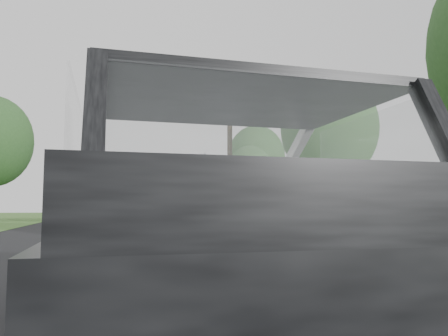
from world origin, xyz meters
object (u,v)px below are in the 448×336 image
cat (228,173)px  highway_sign (221,200)px  utility_pole (230,144)px  other_car (97,209)px  subject_car (218,217)px

cat → highway_sign: bearing=63.4°
highway_sign → utility_pole: (-0.75, -4.87, 3.04)m
cat → utility_pole: size_ratio=0.06×
cat → other_car: size_ratio=0.13×
other_car → utility_pole: utility_pole is taller
subject_car → other_car: bearing=92.9°
utility_pole → highway_sign: bearing=81.3°
subject_car → other_car: subject_car is taller
subject_car → highway_sign: 26.15m
other_car → highway_sign: (7.88, 1.43, 0.63)m
highway_sign → cat: bearing=-105.0°
cat → other_car: (-1.47, 23.19, -0.40)m
subject_car → cat: (0.26, 0.66, 0.35)m
utility_pole → cat: bearing=-106.0°
other_car → cat: bearing=-86.0°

